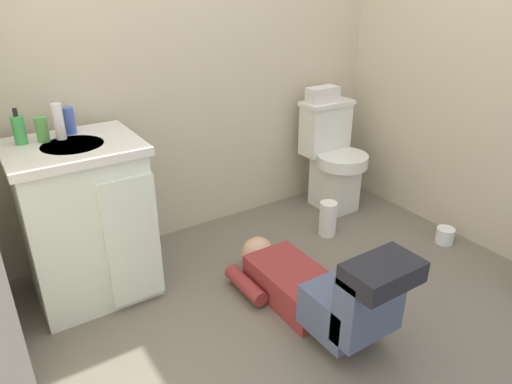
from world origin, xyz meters
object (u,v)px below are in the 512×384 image
Objects in this scene: vanity_cabinet at (86,220)px; faucet at (62,125)px; bottle_green at (42,129)px; soap_dispenser at (19,129)px; bottle_white at (59,122)px; toilet at (332,158)px; person_plumber at (317,288)px; toilet_paper_roll at (445,235)px; bottle_blue at (69,121)px; tissue_box at (323,94)px; paper_towel_roll at (328,219)px.

faucet is (-0.00, 0.15, 0.45)m from vanity_cabinet.
bottle_green is at bearing -155.74° from faucet.
bottle_white reaches higher than soap_dispenser.
vanity_cabinet is at bearing -88.69° from faucet.
person_plumber is (-0.89, -0.90, -0.19)m from toilet.
soap_dispenser reaches higher than bottle_green.
person_plumber is at bearing -174.97° from toilet_paper_roll.
person_plumber is 8.22× the size of bottle_blue.
person_plumber is 1.44m from bottle_blue.
toilet is 0.70× the size of person_plumber.
vanity_cabinet is 1.72m from tissue_box.
soap_dispenser is at bearing -173.99° from faucet.
faucet is at bearing 24.26° from bottle_green.
vanity_cabinet is 0.48m from bottle_green.
vanity_cabinet is 8.20× the size of faucet.
bottle_green is at bearing 176.15° from bottle_white.
bottle_green is (-1.76, -0.07, 0.08)m from tissue_box.
toilet_paper_roll is at bearing -23.75° from faucet.
soap_dispenser reaches higher than faucet.
faucet is 0.06m from bottle_white.
tissue_box is at bearing 58.12° from paper_towel_roll.
vanity_cabinet is at bearing -174.02° from tissue_box.
bottle_green reaches higher than paper_towel_roll.
toilet is 0.91× the size of vanity_cabinet.
person_plumber is at bearing -49.41° from faucet.
person_plumber is 9.68× the size of toilet_paper_roll.
faucet is at bearing -179.03° from tissue_box.
faucet reaches higher than toilet_paper_roll.
faucet is 0.59× the size of bottle_white.
toilet_paper_roll is (0.29, -0.89, -0.75)m from tissue_box.
soap_dispenser is 0.23m from bottle_blue.
person_plumber is at bearing -42.89° from soap_dispenser.
bottle_white is (-0.02, 0.10, 0.49)m from vanity_cabinet.
toilet_paper_roll is (1.92, -0.88, -0.83)m from bottle_blue.
paper_towel_roll is at bearing -13.06° from bottle_white.
toilet is 1.88m from bottle_green.
vanity_cabinet is 4.94× the size of soap_dispenser.
paper_towel_roll is at bearing -12.73° from soap_dispenser.
paper_towel_roll is (-0.30, -0.32, -0.25)m from toilet.
bottle_green is at bearing -156.88° from bottle_blue.
soap_dispenser is at bearing 158.60° from toilet_paper_roll.
tissue_box is 1.33× the size of soap_dispenser.
bottle_white is at bearing 179.57° from toilet.
toilet is at bearing 2.80° from vanity_cabinet.
bottle_white is at bearing -9.84° from soap_dispenser.
person_plumber is at bearing -47.20° from bottle_white.
bottle_blue reaches higher than tissue_box.
bottle_green is at bearing 134.82° from vanity_cabinet.
tissue_box reaches higher than toilet_paper_roll.
tissue_box is 0.96× the size of paper_towel_roll.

